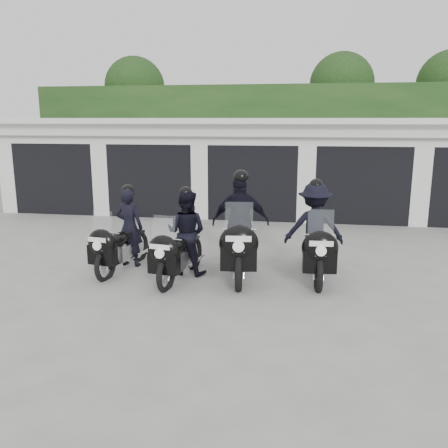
% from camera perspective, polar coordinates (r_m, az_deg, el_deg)
% --- Properties ---
extents(ground, '(80.00, 80.00, 0.00)m').
position_cam_1_polar(ground, '(8.78, -0.51, -7.03)').
color(ground, gray).
rests_on(ground, ground).
extents(garage_block, '(16.40, 6.80, 2.96)m').
position_cam_1_polar(garage_block, '(16.34, 4.38, 7.19)').
color(garage_block, silver).
rests_on(garage_block, ground).
extents(background_vegetation, '(20.00, 3.90, 5.80)m').
position_cam_1_polar(background_vegetation, '(21.09, 6.68, 12.01)').
color(background_vegetation, '#173513').
rests_on(background_vegetation, ground).
extents(police_bike_a, '(0.79, 1.97, 1.72)m').
position_cam_1_polar(police_bike_a, '(9.56, -12.09, -1.41)').
color(police_bike_a, black).
rests_on(police_bike_a, ground).
extents(police_bike_b, '(0.90, 2.01, 1.76)m').
position_cam_1_polar(police_bike_b, '(8.94, -4.98, -1.75)').
color(police_bike_b, black).
rests_on(police_bike_b, ground).
extents(police_bike_c, '(1.18, 2.36, 2.05)m').
position_cam_1_polar(police_bike_c, '(9.11, 1.98, -0.62)').
color(police_bike_c, black).
rests_on(police_bike_c, ground).
extents(police_bike_d, '(1.17, 2.18, 1.89)m').
position_cam_1_polar(police_bike_d, '(9.17, 10.88, -1.15)').
color(police_bike_d, black).
rests_on(police_bike_d, ground).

